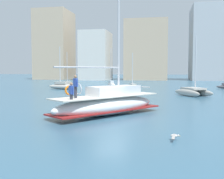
# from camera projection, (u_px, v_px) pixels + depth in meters

# --- Properties ---
(ground_plane) EXTENTS (400.00, 400.00, 0.00)m
(ground_plane) POSITION_uv_depth(u_px,v_px,m) (110.00, 118.00, 19.75)
(ground_plane) COLOR #38607A
(main_sailboat) EXTENTS (7.70, 9.11, 11.86)m
(main_sailboat) POSITION_uv_depth(u_px,v_px,m) (108.00, 103.00, 20.97)
(main_sailboat) COLOR silver
(main_sailboat) RESTS_ON ground
(moored_sloop_near) EXTENTS (2.82, 4.63, 6.30)m
(moored_sloop_near) POSITION_uv_depth(u_px,v_px,m) (133.00, 88.00, 45.87)
(moored_sloop_near) COLOR #B7B2A8
(moored_sloop_near) RESTS_ON ground
(moored_sloop_far) EXTENTS (5.73, 2.56, 7.58)m
(moored_sloop_far) POSITION_uv_depth(u_px,v_px,m) (62.00, 86.00, 49.17)
(moored_sloop_far) COLOR #B7B2A8
(moored_sloop_far) RESTS_ON ground
(moored_catamaran) EXTENTS (2.11, 4.15, 7.21)m
(moored_catamaran) POSITION_uv_depth(u_px,v_px,m) (68.00, 84.00, 58.36)
(moored_catamaran) COLOR #B7B2A8
(moored_catamaran) RESTS_ON ground
(moored_cutter_left) EXTENTS (2.92, 4.64, 7.89)m
(moored_cutter_left) POSITION_uv_depth(u_px,v_px,m) (111.00, 84.00, 57.60)
(moored_cutter_left) COLOR silver
(moored_cutter_left) RESTS_ON ground
(moored_cutter_right) EXTENTS (4.98, 5.97, 7.90)m
(moored_cutter_right) POSITION_uv_depth(u_px,v_px,m) (193.00, 91.00, 36.45)
(moored_cutter_right) COLOR #B7B2A8
(moored_cutter_right) RESTS_ON ground
(seagull) EXTENTS (0.48, 1.10, 0.17)m
(seagull) POSITION_uv_depth(u_px,v_px,m) (175.00, 136.00, 13.36)
(seagull) COLOR silver
(seagull) RESTS_ON ground
(waterfront_buildings) EXTENTS (82.59, 19.51, 25.35)m
(waterfront_buildings) POSITION_uv_depth(u_px,v_px,m) (148.00, 49.00, 96.32)
(waterfront_buildings) COLOR #C6AD8E
(waterfront_buildings) RESTS_ON ground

